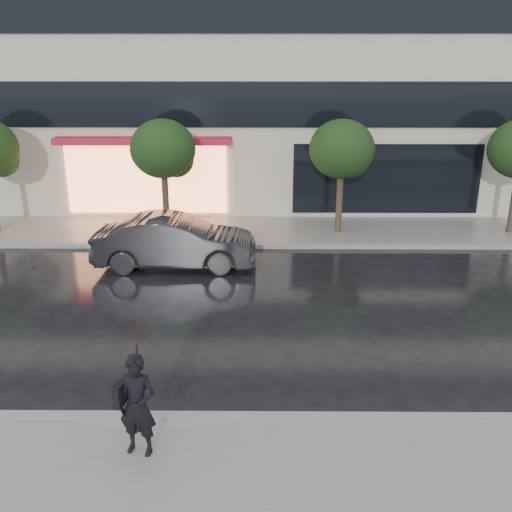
{
  "coord_description": "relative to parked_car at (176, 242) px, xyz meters",
  "views": [
    {
      "loc": [
        0.28,
        -9.21,
        5.82
      ],
      "look_at": [
        0.18,
        3.61,
        1.4
      ],
      "focal_mm": 40.0,
      "sensor_mm": 36.0,
      "label": 1
    }
  ],
  "objects": [
    {
      "name": "ground",
      "position": [
        2.21,
        -6.69,
        -0.77
      ],
      "size": [
        120.0,
        120.0,
        0.0
      ],
      "primitive_type": "plane",
      "color": "black",
      "rests_on": "ground"
    },
    {
      "name": "sidewalk_far",
      "position": [
        2.21,
        3.56,
        -0.71
      ],
      "size": [
        60.0,
        3.5,
        0.12
      ],
      "primitive_type": "cube",
      "color": "slate",
      "rests_on": "ground"
    },
    {
      "name": "curb_near",
      "position": [
        2.21,
        -7.69,
        -0.7
      ],
      "size": [
        60.0,
        0.25,
        0.14
      ],
      "primitive_type": "cube",
      "color": "gray",
      "rests_on": "ground"
    },
    {
      "name": "curb_far",
      "position": [
        2.21,
        1.81,
        -0.7
      ],
      "size": [
        60.0,
        0.25,
        0.14
      ],
      "primitive_type": "cube",
      "color": "gray",
      "rests_on": "ground"
    },
    {
      "name": "tree_mid_west",
      "position": [
        -0.73,
        3.34,
        2.15
      ],
      "size": [
        2.2,
        2.2,
        3.99
      ],
      "color": "#33261C",
      "rests_on": "ground"
    },
    {
      "name": "tree_mid_east",
      "position": [
        5.27,
        3.34,
        2.15
      ],
      "size": [
        2.2,
        2.2,
        3.99
      ],
      "color": "#33261C",
      "rests_on": "ground"
    },
    {
      "name": "parked_car",
      "position": [
        0.0,
        0.0,
        0.0
      ],
      "size": [
        4.7,
        1.65,
        1.55
      ],
      "primitive_type": "imported",
      "rotation": [
        0.0,
        0.0,
        1.57
      ],
      "color": "black",
      "rests_on": "ground"
    },
    {
      "name": "pedestrian_with_umbrella",
      "position": [
        0.69,
        -8.61,
        0.81
      ],
      "size": [
        1.04,
        1.06,
        2.28
      ],
      "rotation": [
        0.0,
        0.0,
        -0.22
      ],
      "color": "black",
      "rests_on": "sidewalk_near"
    }
  ]
}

